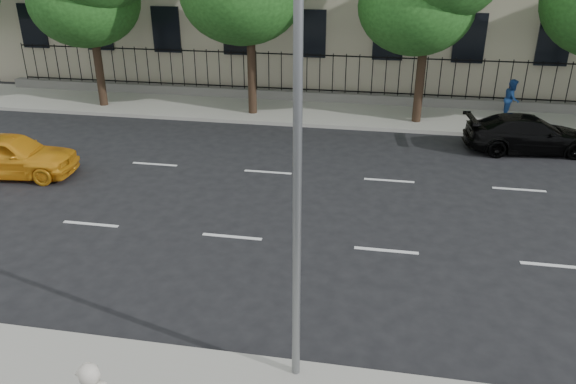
# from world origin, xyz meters

# --- Properties ---
(ground) EXTENTS (120.00, 120.00, 0.00)m
(ground) POSITION_xyz_m (0.00, 0.00, 0.00)
(ground) COLOR black
(ground) RESTS_ON ground
(far_sidewalk) EXTENTS (60.00, 4.00, 0.15)m
(far_sidewalk) POSITION_xyz_m (0.00, 14.00, 0.07)
(far_sidewalk) COLOR gray
(far_sidewalk) RESTS_ON ground
(lane_markings) EXTENTS (49.60, 4.62, 0.01)m
(lane_markings) POSITION_xyz_m (0.00, 4.75, 0.01)
(lane_markings) COLOR silver
(lane_markings) RESTS_ON ground
(iron_fence) EXTENTS (30.00, 0.50, 2.20)m
(iron_fence) POSITION_xyz_m (0.00, 15.70, 0.65)
(iron_fence) COLOR slate
(iron_fence) RESTS_ON far_sidewalk
(street_light) EXTENTS (0.25, 3.32, 8.05)m
(street_light) POSITION_xyz_m (2.50, -1.77, 5.15)
(street_light) COLOR slate
(street_light) RESTS_ON near_sidewalk
(yellow_taxi) EXTENTS (4.36, 2.14, 1.43)m
(yellow_taxi) POSITION_xyz_m (-8.17, 5.25, 0.72)
(yellow_taxi) COLOR orange
(yellow_taxi) RESTS_ON ground
(black_sedan) EXTENTS (4.72, 2.35, 1.32)m
(black_sedan) POSITION_xyz_m (8.89, 10.67, 0.66)
(black_sedan) COLOR black
(black_sedan) RESTS_ON ground
(pedestrian_far) EXTENTS (0.81, 0.93, 1.64)m
(pedestrian_far) POSITION_xyz_m (8.89, 14.39, 0.97)
(pedestrian_far) COLOR navy
(pedestrian_far) RESTS_ON far_sidewalk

